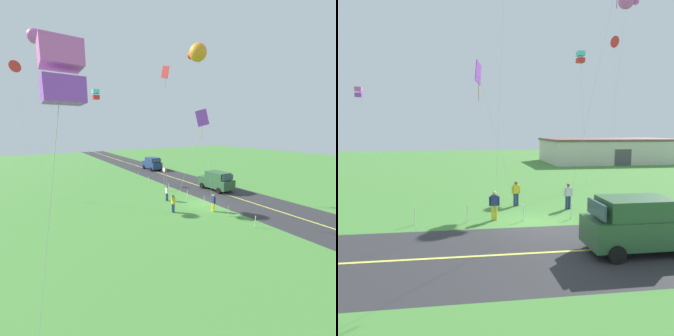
# 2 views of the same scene
# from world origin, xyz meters

# --- Properties ---
(ground_plane) EXTENTS (120.00, 120.00, 0.10)m
(ground_plane) POSITION_xyz_m (0.00, 0.00, -0.05)
(ground_plane) COLOR #478438
(asphalt_road) EXTENTS (120.00, 7.00, 0.00)m
(asphalt_road) POSITION_xyz_m (0.00, -4.00, 0.00)
(asphalt_road) COLOR #2D2D30
(asphalt_road) RESTS_ON ground
(road_centre_stripe) EXTENTS (120.00, 0.16, 0.00)m
(road_centre_stripe) POSITION_xyz_m (0.00, -4.00, 0.01)
(road_centre_stripe) COLOR #E5E04C
(road_centre_stripe) RESTS_ON asphalt_road
(car_suv_foreground) EXTENTS (4.40, 2.12, 2.24)m
(car_suv_foreground) POSITION_xyz_m (3.20, -4.48, 1.15)
(car_suv_foreground) COLOR #2D5633
(car_suv_foreground) RESTS_ON ground
(person_adult_near) EXTENTS (0.58, 0.22, 1.60)m
(person_adult_near) POSITION_xyz_m (-2.01, 1.02, 0.86)
(person_adult_near) COLOR yellow
(person_adult_near) RESTS_ON ground
(person_adult_companion) EXTENTS (0.58, 0.22, 1.60)m
(person_adult_companion) POSITION_xyz_m (-0.27, 4.16, 0.86)
(person_adult_companion) COLOR navy
(person_adult_companion) RESTS_ON ground
(person_child_watcher) EXTENTS (0.58, 0.22, 1.60)m
(person_child_watcher) POSITION_xyz_m (2.78, 2.89, 0.86)
(person_child_watcher) COLOR navy
(person_child_watcher) RESTS_ON ground
(kite_blue_mid) EXTENTS (2.65, 1.58, 8.84)m
(kite_blue_mid) POSITION_xyz_m (-2.64, 3.16, 7.99)
(kite_blue_mid) COLOR silver
(kite_blue_mid) RESTS_ON ground
(kite_green_far) EXTENTS (1.69, 1.74, 10.87)m
(kite_green_far) POSITION_xyz_m (5.57, 8.85, 10.40)
(kite_green_far) COLOR silver
(kite_green_far) RESTS_ON ground
(kite_pink_drift) EXTENTS (0.58, 1.12, 13.82)m
(kite_pink_drift) POSITION_xyz_m (11.29, 14.88, 13.20)
(kite_pink_drift) COLOR silver
(kite_pink_drift) RESTS_ON ground
(kite_orange_near) EXTENTS (1.72, 1.39, 8.52)m
(kite_orange_near) POSITION_xyz_m (-12.34, 14.25, 8.07)
(kite_orange_near) COLOR silver
(kite_orange_near) RESTS_ON ground
(kite_cyan_top) EXTENTS (2.28, 1.40, 17.03)m
(kite_cyan_top) POSITION_xyz_m (11.32, 12.96, 16.33)
(kite_cyan_top) COLOR silver
(kite_cyan_top) RESTS_ON ground
(warehouse_distant) EXTENTS (18.36, 10.20, 3.50)m
(warehouse_distant) POSITION_xyz_m (17.88, 30.00, 1.75)
(warehouse_distant) COLOR beige
(warehouse_distant) RESTS_ON ground
(fence_post_0) EXTENTS (0.05, 0.05, 0.90)m
(fence_post_0) POSITION_xyz_m (-6.17, 0.70, 0.45)
(fence_post_0) COLOR silver
(fence_post_0) RESTS_ON ground
(fence_post_1) EXTENTS (0.05, 0.05, 0.90)m
(fence_post_1) POSITION_xyz_m (-3.49, 0.70, 0.45)
(fence_post_1) COLOR silver
(fence_post_1) RESTS_ON ground
(fence_post_2) EXTENTS (0.05, 0.05, 0.90)m
(fence_post_2) POSITION_xyz_m (-0.45, 0.70, 0.45)
(fence_post_2) COLOR silver
(fence_post_2) RESTS_ON ground
(fence_post_3) EXTENTS (0.05, 0.05, 0.90)m
(fence_post_3) POSITION_xyz_m (2.21, 0.70, 0.45)
(fence_post_3) COLOR silver
(fence_post_3) RESTS_ON ground
(fence_post_4) EXTENTS (0.05, 0.05, 0.90)m
(fence_post_4) POSITION_xyz_m (5.89, 0.70, 0.45)
(fence_post_4) COLOR silver
(fence_post_4) RESTS_ON ground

